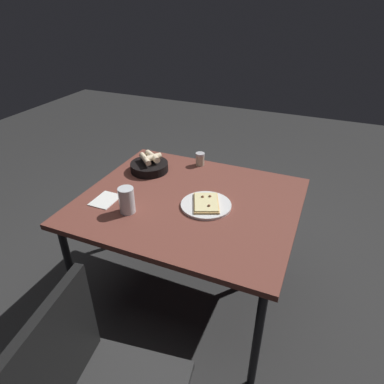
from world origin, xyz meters
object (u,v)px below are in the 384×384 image
(bread_basket, at_px, (149,166))
(pepper_shaker, at_px, (200,160))
(pizza_plate, at_px, (206,204))
(beer_glass, at_px, (127,202))
(dining_table, at_px, (189,208))

(bread_basket, xyz_separation_m, pepper_shaker, (-0.20, 0.26, 0.00))
(pizza_plate, relative_size, beer_glass, 1.94)
(pizza_plate, relative_size, pepper_shaker, 3.19)
(bread_basket, xyz_separation_m, beer_glass, (0.45, 0.12, 0.02))
(dining_table, relative_size, beer_glass, 8.40)
(dining_table, xyz_separation_m, beer_glass, (0.23, -0.24, 0.11))
(bread_basket, distance_m, beer_glass, 0.47)
(dining_table, xyz_separation_m, pizza_plate, (0.03, 0.11, 0.07))
(pizza_plate, height_order, beer_glass, beer_glass)
(pizza_plate, distance_m, bread_basket, 0.53)
(pepper_shaker, bearing_deg, dining_table, 14.03)
(pepper_shaker, bearing_deg, pizza_plate, 25.64)
(pizza_plate, xyz_separation_m, pepper_shaker, (-0.44, -0.21, 0.03))
(dining_table, bearing_deg, beer_glass, -46.74)
(pizza_plate, xyz_separation_m, beer_glass, (0.20, -0.35, 0.05))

